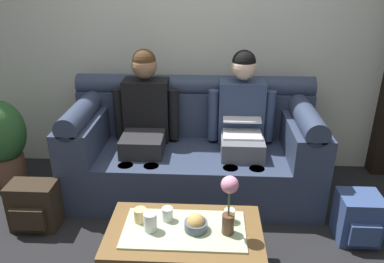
{
  "coord_description": "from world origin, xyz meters",
  "views": [
    {
      "loc": [
        0.14,
        -1.77,
        1.82
      ],
      "look_at": [
        0.01,
        0.82,
        0.7
      ],
      "focal_mm": 35.57,
      "sensor_mm": 36.0,
      "label": 1
    }
  ],
  "objects_px": {
    "cup_far_left": "(229,215)",
    "backpack_right": "(358,218)",
    "person_left": "(145,118)",
    "coffee_table": "(184,236)",
    "backpack_left": "(34,206)",
    "snack_bowl": "(196,224)",
    "couch": "(193,150)",
    "cup_far_center": "(167,214)",
    "person_right": "(242,120)",
    "cup_near_left": "(150,222)",
    "potted_plant": "(3,139)",
    "flower_vase": "(229,201)",
    "cup_near_right": "(140,215)"
  },
  "relations": [
    {
      "from": "flower_vase",
      "to": "cup_far_center",
      "type": "relative_size",
      "value": 4.48
    },
    {
      "from": "cup_far_left",
      "to": "backpack_right",
      "type": "height_order",
      "value": "cup_far_left"
    },
    {
      "from": "cup_far_left",
      "to": "backpack_right",
      "type": "xyz_separation_m",
      "value": [
        0.94,
        0.35,
        -0.24
      ]
    },
    {
      "from": "couch",
      "to": "cup_near_right",
      "type": "xyz_separation_m",
      "value": [
        -0.28,
        -1.02,
        0.05
      ]
    },
    {
      "from": "couch",
      "to": "cup_far_left",
      "type": "distance_m",
      "value": 1.03
    },
    {
      "from": "potted_plant",
      "to": "person_left",
      "type": "bearing_deg",
      "value": -0.89
    },
    {
      "from": "coffee_table",
      "to": "cup_near_right",
      "type": "distance_m",
      "value": 0.3
    },
    {
      "from": "cup_near_left",
      "to": "cup_far_left",
      "type": "distance_m",
      "value": 0.49
    },
    {
      "from": "backpack_right",
      "to": "potted_plant",
      "type": "height_order",
      "value": "potted_plant"
    },
    {
      "from": "person_left",
      "to": "cup_near_left",
      "type": "bearing_deg",
      "value": -79.47
    },
    {
      "from": "coffee_table",
      "to": "couch",
      "type": "bearing_deg",
      "value": 90.0
    },
    {
      "from": "cup_far_center",
      "to": "person_left",
      "type": "bearing_deg",
      "value": 106.47
    },
    {
      "from": "cup_far_center",
      "to": "cup_far_left",
      "type": "bearing_deg",
      "value": 1.26
    },
    {
      "from": "snack_bowl",
      "to": "backpack_left",
      "type": "xyz_separation_m",
      "value": [
        -1.23,
        0.46,
        -0.24
      ]
    },
    {
      "from": "couch",
      "to": "person_left",
      "type": "xyz_separation_m",
      "value": [
        -0.4,
        -0.0,
        0.29
      ]
    },
    {
      "from": "person_left",
      "to": "coffee_table",
      "type": "height_order",
      "value": "person_left"
    },
    {
      "from": "cup_far_center",
      "to": "backpack_left",
      "type": "xyz_separation_m",
      "value": [
        -1.05,
        0.38,
        -0.24
      ]
    },
    {
      "from": "potted_plant",
      "to": "person_right",
      "type": "bearing_deg",
      "value": -0.57
    },
    {
      "from": "backpack_right",
      "to": "couch",
      "type": "bearing_deg",
      "value": 152.28
    },
    {
      "from": "person_left",
      "to": "snack_bowl",
      "type": "relative_size",
      "value": 8.76
    },
    {
      "from": "cup_far_center",
      "to": "potted_plant",
      "type": "height_order",
      "value": "potted_plant"
    },
    {
      "from": "snack_bowl",
      "to": "backpack_right",
      "type": "xyz_separation_m",
      "value": [
        1.14,
        0.45,
        -0.24
      ]
    },
    {
      "from": "coffee_table",
      "to": "flower_vase",
      "type": "distance_m",
      "value": 0.38
    },
    {
      "from": "couch",
      "to": "backpack_left",
      "type": "relative_size",
      "value": 5.63
    },
    {
      "from": "snack_bowl",
      "to": "person_right",
      "type": "bearing_deg",
      "value": 72.9
    },
    {
      "from": "couch",
      "to": "person_right",
      "type": "relative_size",
      "value": 1.69
    },
    {
      "from": "flower_vase",
      "to": "cup_far_left",
      "type": "distance_m",
      "value": 0.22
    },
    {
      "from": "potted_plant",
      "to": "cup_near_left",
      "type": "bearing_deg",
      "value": -37.17
    },
    {
      "from": "person_left",
      "to": "person_right",
      "type": "distance_m",
      "value": 0.81
    },
    {
      "from": "cup_far_left",
      "to": "coffee_table",
      "type": "bearing_deg",
      "value": -161.78
    },
    {
      "from": "cup_far_left",
      "to": "backpack_left",
      "type": "height_order",
      "value": "cup_far_left"
    },
    {
      "from": "person_right",
      "to": "backpack_right",
      "type": "xyz_separation_m",
      "value": [
        0.81,
        -0.63,
        -0.48
      ]
    },
    {
      "from": "coffee_table",
      "to": "cup_near_left",
      "type": "xyz_separation_m",
      "value": [
        -0.2,
        -0.03,
        0.11
      ]
    },
    {
      "from": "cup_far_left",
      "to": "potted_plant",
      "type": "distance_m",
      "value": 2.2
    },
    {
      "from": "cup_near_right",
      "to": "coffee_table",
      "type": "bearing_deg",
      "value": -12.15
    },
    {
      "from": "snack_bowl",
      "to": "cup_far_left",
      "type": "xyz_separation_m",
      "value": [
        0.2,
        0.1,
        0.0
      ]
    },
    {
      "from": "couch",
      "to": "cup_far_left",
      "type": "bearing_deg",
      "value": -74.52
    },
    {
      "from": "person_right",
      "to": "cup_far_center",
      "type": "relative_size",
      "value": 14.38
    },
    {
      "from": "person_left",
      "to": "cup_near_left",
      "type": "distance_m",
      "value": 1.14
    },
    {
      "from": "flower_vase",
      "to": "cup_near_left",
      "type": "height_order",
      "value": "flower_vase"
    },
    {
      "from": "cup_far_center",
      "to": "snack_bowl",
      "type": "bearing_deg",
      "value": -26.05
    },
    {
      "from": "snack_bowl",
      "to": "cup_far_left",
      "type": "distance_m",
      "value": 0.23
    },
    {
      "from": "couch",
      "to": "backpack_left",
      "type": "bearing_deg",
      "value": -151.8
    },
    {
      "from": "cup_far_left",
      "to": "cup_near_right",
      "type": "bearing_deg",
      "value": -176.77
    },
    {
      "from": "person_right",
      "to": "backpack_left",
      "type": "xyz_separation_m",
      "value": [
        -1.56,
        -0.62,
        -0.48
      ]
    },
    {
      "from": "person_left",
      "to": "cup_near_left",
      "type": "relative_size",
      "value": 10.28
    },
    {
      "from": "person_left",
      "to": "coffee_table",
      "type": "relative_size",
      "value": 1.3
    },
    {
      "from": "cup_near_left",
      "to": "potted_plant",
      "type": "relative_size",
      "value": 0.15
    },
    {
      "from": "couch",
      "to": "flower_vase",
      "type": "relative_size",
      "value": 5.43
    },
    {
      "from": "snack_bowl",
      "to": "cup_far_center",
      "type": "bearing_deg",
      "value": 153.95
    }
  ]
}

